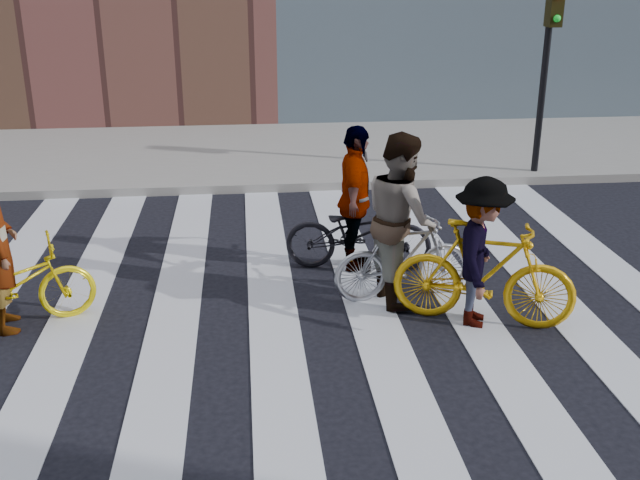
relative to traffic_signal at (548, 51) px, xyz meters
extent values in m
plane|color=black|center=(-4.40, -5.32, -2.28)|extent=(100.00, 100.00, 0.00)
cube|color=gray|center=(-4.40, 2.18, -2.20)|extent=(100.00, 5.00, 0.15)
cube|color=silver|center=(-7.15, -5.32, -2.27)|extent=(0.55, 10.00, 0.01)
cube|color=silver|center=(-6.05, -5.32, -2.27)|extent=(0.55, 10.00, 0.01)
cube|color=silver|center=(-4.95, -5.32, -2.27)|extent=(0.55, 10.00, 0.01)
cube|color=silver|center=(-3.85, -5.32, -2.27)|extent=(0.55, 10.00, 0.01)
cube|color=silver|center=(-2.75, -5.32, -2.27)|extent=(0.55, 10.00, 0.01)
cube|color=silver|center=(-1.65, -5.32, -2.27)|extent=(0.55, 10.00, 0.01)
cylinder|color=black|center=(0.00, 0.08, -0.68)|extent=(0.12, 0.12, 3.20)
cube|color=black|center=(0.00, -0.07, 0.72)|extent=(0.22, 0.28, 0.65)
sphere|color=#0CCC26|center=(0.00, -0.22, 0.54)|extent=(0.12, 0.12, 0.12)
imported|color=yellow|center=(-7.77, -5.00, -1.81)|extent=(1.91, 1.18, 0.95)
imported|color=#B3B5BE|center=(-3.43, -4.70, -1.78)|extent=(1.69, 0.68, 0.99)
imported|color=#F1AB0D|center=(-2.71, -5.42, -1.70)|extent=(2.01, 1.20, 1.17)
imported|color=black|center=(-3.81, -3.77, -1.79)|extent=(1.93, 0.96, 0.97)
imported|color=slate|center=(-3.48, -4.70, -1.29)|extent=(0.87, 1.05, 1.98)
imported|color=slate|center=(-2.76, -5.42, -1.46)|extent=(0.94, 1.21, 1.64)
imported|color=slate|center=(-3.86, -3.77, -1.35)|extent=(0.64, 1.15, 1.86)
camera|label=1|loc=(-5.21, -12.56, 1.45)|focal=42.00mm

